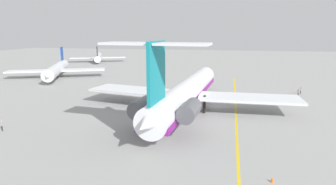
{
  "coord_description": "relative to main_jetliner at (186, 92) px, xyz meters",
  "views": [
    {
      "loc": [
        -56.95,
        -1.93,
        15.31
      ],
      "look_at": [
        -3.37,
        9.56,
        3.33
      ],
      "focal_mm": 29.69,
      "sensor_mm": 36.0,
      "label": 1
    }
  ],
  "objects": [
    {
      "name": "ground_crew_portside",
      "position": [
        21.45,
        -25.95,
        -2.75
      ],
      "size": [
        0.38,
        0.28,
        1.75
      ],
      "rotation": [
        0.0,
        0.0,
        4.12
      ],
      "color": "black",
      "rests_on": "ground"
    },
    {
      "name": "safety_cone_nose",
      "position": [
        -24.27,
        -12.72,
        -3.59
      ],
      "size": [
        0.4,
        0.4,
        0.55
      ],
      "primitive_type": "cone",
      "color": "#EA590F",
      "rests_on": "ground"
    },
    {
      "name": "ground_crew_near_tail",
      "position": [
        -17.04,
        26.77,
        -2.78
      ],
      "size": [
        0.41,
        0.27,
        1.72
      ],
      "rotation": [
        0.0,
        0.0,
        5.08
      ],
      "color": "black",
      "rests_on": "ground"
    },
    {
      "name": "taxiway_centreline",
      "position": [
        1.36,
        -9.62,
        -3.86
      ],
      "size": [
        83.25,
        1.27,
        0.01
      ],
      "primitive_type": "cube",
      "rotation": [
        0.0,
        0.0,
        -0.01
      ],
      "color": "gold",
      "rests_on": "ground"
    },
    {
      "name": "ground_crew_near_nose",
      "position": [
        19.02,
        -24.84,
        -2.8
      ],
      "size": [
        0.27,
        0.37,
        1.68
      ],
      "rotation": [
        0.0,
        0.0,
        5.69
      ],
      "color": "black",
      "rests_on": "ground"
    },
    {
      "name": "airliner_far_right",
      "position": [
        82.76,
        58.73,
        -1.34
      ],
      "size": [
        27.24,
        27.48,
        8.56
      ],
      "rotation": [
        0.0,
        0.0,
        0.43
      ],
      "color": "silver",
      "rests_on": "ground"
    },
    {
      "name": "airliner_mid_right",
      "position": [
        31.0,
        48.88,
        -1.01
      ],
      "size": [
        30.92,
        31.19,
        9.7
      ],
      "rotation": [
        0.0,
        0.0,
        3.56
      ],
      "color": "silver",
      "rests_on": "ground"
    },
    {
      "name": "ground",
      "position": [
        4.73,
        -5.68,
        -3.86
      ],
      "size": [
        371.99,
        371.99,
        0.0
      ],
      "primitive_type": "plane",
      "color": "gray"
    },
    {
      "name": "main_jetliner",
      "position": [
        0.0,
        0.0,
        0.0
      ],
      "size": [
        48.67,
        43.08,
        14.17
      ],
      "rotation": [
        0.0,
        0.0,
        -0.09
      ],
      "color": "silver",
      "rests_on": "ground"
    }
  ]
}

